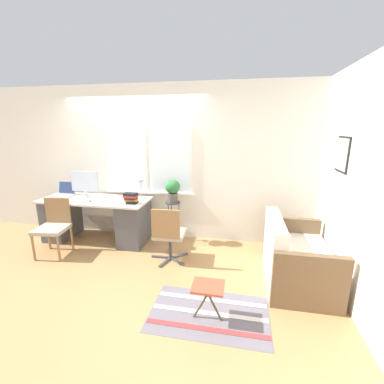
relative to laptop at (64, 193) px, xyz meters
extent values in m
plane|color=tan|center=(1.30, -0.47, -0.82)|extent=(14.00, 14.00, 0.00)
cube|color=white|center=(1.30, 0.34, 0.53)|extent=(9.00, 0.06, 2.70)
cube|color=white|center=(1.13, 0.30, 0.58)|extent=(0.78, 0.02, 1.17)
cube|color=white|center=(1.13, 0.29, 0.58)|extent=(0.71, 0.01, 1.10)
cube|color=white|center=(1.94, 0.30, 0.58)|extent=(0.78, 0.02, 1.17)
cube|color=white|center=(1.94, 0.29, 0.58)|extent=(0.71, 0.01, 1.10)
cube|color=white|center=(1.53, 0.31, 0.01)|extent=(1.64, 0.11, 0.04)
cube|color=white|center=(4.42, -0.47, 0.53)|extent=(0.06, 9.00, 2.70)
cube|color=black|center=(4.38, -0.52, 0.83)|extent=(0.02, 0.39, 0.44)
cube|color=silver|center=(4.37, -0.52, 0.83)|extent=(0.01, 0.34, 0.39)
cube|color=beige|center=(0.67, -0.10, -0.07)|extent=(1.90, 0.73, 0.03)
cube|color=#4C4C51|center=(-0.04, -0.10, -0.45)|extent=(0.40, 0.65, 0.73)
cube|color=#4C4C51|center=(1.38, -0.10, -0.45)|extent=(0.40, 0.65, 0.73)
cube|color=#B7B7BC|center=(0.00, -0.05, -0.04)|extent=(0.35, 0.23, 0.02)
cube|color=#B7B7BC|center=(0.00, 0.09, 0.08)|extent=(0.35, 0.07, 0.23)
cube|color=navy|center=(0.00, 0.09, 0.08)|extent=(0.32, 0.05, 0.20)
cylinder|color=silver|center=(0.45, -0.02, -0.05)|extent=(0.15, 0.15, 0.02)
cylinder|color=silver|center=(0.45, -0.02, 0.01)|extent=(0.05, 0.05, 0.10)
cube|color=silver|center=(0.45, -0.01, 0.24)|extent=(0.52, 0.02, 0.37)
cube|color=silver|center=(0.45, -0.02, 0.24)|extent=(0.50, 0.01, 0.34)
cube|color=silver|center=(0.44, -0.28, -0.04)|extent=(0.34, 0.15, 0.02)
ellipsoid|color=slate|center=(0.70, -0.29, -0.04)|extent=(0.04, 0.06, 0.03)
cylinder|color=#ADADB2|center=(1.46, 0.08, -0.05)|extent=(0.15, 0.15, 0.01)
cylinder|color=#ADADB2|center=(1.46, 0.08, 0.10)|extent=(0.02, 0.02, 0.29)
ellipsoid|color=#ADADB2|center=(1.46, 0.08, 0.27)|extent=(0.10, 0.10, 0.06)
cube|color=black|center=(1.42, -0.23, -0.04)|extent=(0.18, 0.16, 0.03)
cube|color=orange|center=(1.40, -0.22, 0.00)|extent=(0.22, 0.13, 0.04)
cube|color=black|center=(1.40, -0.23, 0.03)|extent=(0.18, 0.15, 0.03)
cube|color=red|center=(1.40, -0.22, 0.06)|extent=(0.22, 0.15, 0.04)
cube|color=black|center=(1.40, -0.23, 0.10)|extent=(0.22, 0.13, 0.04)
cylinder|color=olive|center=(0.12, -0.98, -0.60)|extent=(0.04, 0.04, 0.43)
cylinder|color=olive|center=(0.51, -0.93, -0.60)|extent=(0.04, 0.04, 0.43)
cylinder|color=olive|center=(0.07, -0.59, -0.60)|extent=(0.04, 0.04, 0.43)
cylinder|color=olive|center=(0.46, -0.54, -0.60)|extent=(0.04, 0.04, 0.43)
cube|color=#B2A893|center=(0.29, -0.76, -0.38)|extent=(0.50, 0.48, 0.06)
cube|color=olive|center=(0.26, -0.53, -0.15)|extent=(0.40, 0.09, 0.42)
cube|color=#47474C|center=(1.99, -0.54, -0.80)|extent=(0.30, 0.05, 0.03)
cube|color=#47474C|center=(2.10, -0.68, -0.80)|extent=(0.12, 0.30, 0.03)
cube|color=#47474C|center=(2.26, -0.62, -0.80)|extent=(0.27, 0.20, 0.03)
cube|color=#47474C|center=(2.26, -0.44, -0.80)|extent=(0.26, 0.21, 0.03)
cube|color=#47474C|center=(2.09, -0.39, -0.80)|extent=(0.13, 0.29, 0.03)
cylinder|color=#333338|center=(2.14, -0.53, -0.61)|extent=(0.04, 0.04, 0.35)
cube|color=#B2A893|center=(2.14, -0.53, -0.40)|extent=(0.46, 0.43, 0.06)
cube|color=olive|center=(2.15, -0.76, -0.16)|extent=(0.41, 0.05, 0.42)
cube|color=white|center=(3.94, -0.78, -0.59)|extent=(0.78, 1.06, 0.46)
cube|color=white|center=(3.63, -0.78, -0.17)|extent=(0.16, 1.06, 0.39)
cube|color=brown|center=(3.94, -1.35, -0.48)|extent=(0.78, 0.09, 0.67)
cube|color=brown|center=(3.94, -0.20, -0.48)|extent=(0.78, 0.09, 0.67)
cylinder|color=#333338|center=(2.03, 0.06, -0.09)|extent=(0.25, 0.25, 0.02)
cylinder|color=#333338|center=(2.14, 0.06, -0.46)|extent=(0.01, 0.01, 0.72)
cylinder|color=#333338|center=(1.98, 0.15, -0.46)|extent=(0.01, 0.01, 0.72)
cylinder|color=#333338|center=(1.98, -0.03, -0.46)|extent=(0.01, 0.01, 0.72)
cylinder|color=#514C47|center=(2.03, 0.06, 0.00)|extent=(0.17, 0.17, 0.16)
ellipsoid|color=#2D7038|center=(2.03, 0.06, 0.19)|extent=(0.26, 0.26, 0.23)
cube|color=slate|center=(2.88, -1.62, -0.82)|extent=(1.29, 0.80, 0.01)
cube|color=#C63838|center=(2.88, -1.85, -0.81)|extent=(1.26, 0.06, 0.00)
cube|color=white|center=(2.88, -1.62, -0.81)|extent=(1.26, 0.06, 0.00)
cube|color=white|center=(2.88, -1.39, -0.81)|extent=(1.26, 0.06, 0.00)
cube|color=#B24C33|center=(2.88, -1.70, -0.43)|extent=(0.33, 0.28, 0.02)
cylinder|color=#4C3D2D|center=(2.82, -1.70, -0.63)|extent=(0.20, 0.02, 0.39)
cylinder|color=#4C3D2D|center=(2.94, -1.70, -0.63)|extent=(0.20, 0.02, 0.39)
camera|label=1|loc=(3.16, -4.01, 1.16)|focal=24.00mm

